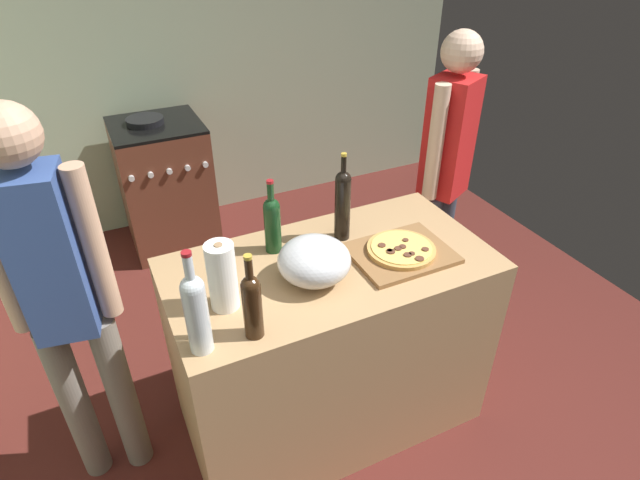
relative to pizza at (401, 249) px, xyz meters
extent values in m
cube|color=#511E19|center=(-0.20, 0.82, -0.96)|extent=(4.17, 3.64, 0.02)
cube|color=#99A889|center=(-0.20, 2.39, 0.35)|extent=(4.17, 0.10, 2.60)
cube|color=tan|center=(-0.28, 0.08, -0.49)|extent=(1.32, 0.70, 0.92)
cube|color=olive|center=(0.00, 0.00, -0.02)|extent=(0.40, 0.32, 0.02)
cylinder|color=tan|center=(0.00, 0.00, 0.00)|extent=(0.28, 0.28, 0.02)
cylinder|color=#EAC660|center=(0.00, 0.00, 0.01)|extent=(0.25, 0.25, 0.00)
cylinder|color=brown|center=(0.04, 0.03, 0.01)|extent=(0.02, 0.02, 0.01)
cylinder|color=brown|center=(-0.07, 0.04, 0.01)|extent=(0.03, 0.03, 0.01)
cylinder|color=brown|center=(-0.06, 0.00, 0.01)|extent=(0.02, 0.02, 0.01)
cylinder|color=brown|center=(0.01, -0.06, 0.01)|extent=(0.02, 0.02, 0.01)
cylinder|color=brown|center=(-0.06, -0.01, 0.01)|extent=(0.03, 0.03, 0.01)
cylinder|color=brown|center=(-0.02, -0.01, 0.01)|extent=(0.03, 0.03, 0.01)
cylinder|color=brown|center=(-0.01, -0.06, 0.01)|extent=(0.03, 0.03, 0.01)
cylinder|color=brown|center=(0.00, 0.00, 0.01)|extent=(0.03, 0.03, 0.01)
cylinder|color=brown|center=(0.07, -0.06, 0.01)|extent=(0.03, 0.03, 0.01)
cylinder|color=brown|center=(0.02, -0.10, 0.01)|extent=(0.04, 0.04, 0.01)
cylinder|color=#B2B2B7|center=(-0.39, 0.01, -0.03)|extent=(0.12, 0.12, 0.01)
ellipsoid|color=silver|center=(-0.39, 0.01, 0.06)|extent=(0.28, 0.28, 0.17)
cylinder|color=white|center=(-0.74, 0.01, 0.10)|extent=(0.10, 0.10, 0.26)
cylinder|color=#997551|center=(-0.74, 0.01, 0.10)|extent=(0.03, 0.03, 0.27)
cylinder|color=silver|center=(-0.87, -0.17, 0.09)|extent=(0.08, 0.08, 0.25)
sphere|color=silver|center=(-0.87, -0.17, 0.22)|extent=(0.08, 0.08, 0.08)
cylinder|color=silver|center=(-0.87, -0.17, 0.29)|extent=(0.03, 0.03, 0.09)
cylinder|color=maroon|center=(-0.87, -0.17, 0.34)|extent=(0.03, 0.03, 0.01)
cylinder|color=black|center=(-0.15, 0.23, 0.11)|extent=(0.07, 0.07, 0.28)
sphere|color=black|center=(-0.15, 0.23, 0.25)|extent=(0.07, 0.07, 0.07)
cylinder|color=black|center=(-0.15, 0.23, 0.31)|extent=(0.02, 0.02, 0.08)
cylinder|color=gold|center=(-0.15, 0.23, 0.35)|extent=(0.02, 0.02, 0.01)
cylinder|color=#143819|center=(-0.46, 0.26, 0.07)|extent=(0.07, 0.07, 0.21)
sphere|color=#143819|center=(-0.46, 0.26, 0.18)|extent=(0.07, 0.07, 0.07)
cylinder|color=#143819|center=(-0.46, 0.26, 0.24)|extent=(0.03, 0.03, 0.08)
cylinder|color=maroon|center=(-0.46, 0.26, 0.29)|extent=(0.03, 0.03, 0.01)
cylinder|color=#331E0F|center=(-0.70, -0.18, 0.07)|extent=(0.06, 0.06, 0.21)
sphere|color=#331E0F|center=(-0.70, -0.18, 0.18)|extent=(0.06, 0.06, 0.06)
cylinder|color=#331E0F|center=(-0.70, -0.18, 0.24)|extent=(0.03, 0.03, 0.08)
cylinder|color=gold|center=(-0.70, -0.18, 0.29)|extent=(0.03, 0.03, 0.01)
cube|color=brown|center=(-0.62, 1.99, -0.50)|extent=(0.58, 0.58, 0.89)
cube|color=black|center=(-0.62, 1.99, -0.05)|extent=(0.58, 0.58, 0.02)
cylinder|color=silver|center=(-0.86, 1.69, -0.25)|extent=(0.04, 0.02, 0.04)
cylinder|color=silver|center=(-0.74, 1.69, -0.25)|extent=(0.04, 0.02, 0.04)
cylinder|color=silver|center=(-0.62, 1.69, -0.25)|extent=(0.04, 0.02, 0.04)
cylinder|color=silver|center=(-0.51, 1.69, -0.25)|extent=(0.04, 0.02, 0.04)
cylinder|color=silver|center=(-0.39, 1.69, -0.25)|extent=(0.04, 0.02, 0.04)
cylinder|color=black|center=(-0.68, 2.01, -0.02)|extent=(0.24, 0.24, 0.04)
cylinder|color=slate|center=(-1.35, 0.26, -0.53)|extent=(0.11, 0.11, 0.83)
cylinder|color=slate|center=(-1.17, 0.23, -0.53)|extent=(0.11, 0.11, 0.83)
cube|color=#334C8C|center=(-1.26, 0.25, 0.19)|extent=(0.24, 0.23, 0.62)
cylinder|color=tan|center=(-1.11, 0.22, 0.21)|extent=(0.08, 0.08, 0.59)
sphere|color=tan|center=(-1.26, 0.25, 0.62)|extent=(0.20, 0.20, 0.20)
cylinder|color=#383D4C|center=(0.70, 0.57, -0.54)|extent=(0.11, 0.11, 0.82)
cylinder|color=#383D4C|center=(0.53, 0.49, -0.54)|extent=(0.11, 0.11, 0.82)
cube|color=red|center=(0.62, 0.53, 0.18)|extent=(0.29, 0.28, 0.62)
cylinder|color=beige|center=(0.76, 0.60, 0.20)|extent=(0.08, 0.08, 0.59)
cylinder|color=beige|center=(0.48, 0.46, 0.20)|extent=(0.08, 0.08, 0.59)
sphere|color=beige|center=(0.62, 0.53, 0.60)|extent=(0.20, 0.20, 0.20)
camera|label=1|loc=(-1.05, -1.42, 1.19)|focal=29.01mm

